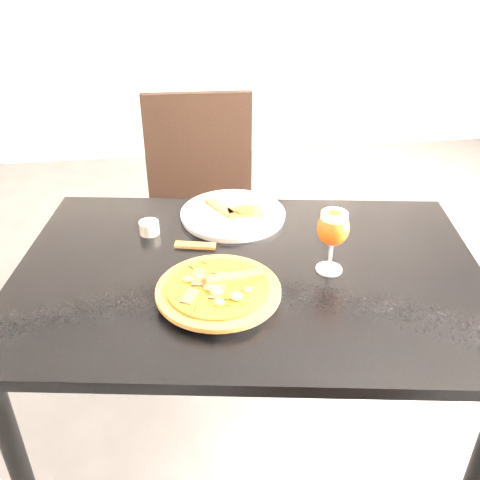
{
  "coord_description": "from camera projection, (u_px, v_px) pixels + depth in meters",
  "views": [
    {
      "loc": [
        -0.27,
        -0.79,
        1.52
      ],
      "look_at": [
        -0.11,
        0.34,
        0.83
      ],
      "focal_mm": 40.0,
      "sensor_mm": 36.0,
      "label": 1
    }
  ],
  "objects": [
    {
      "name": "chair_far",
      "position": [
        201.0,
        210.0,
        2.12
      ],
      "size": [
        0.47,
        0.47,
        0.96
      ],
      "rotation": [
        0.0,
        0.0,
        -0.05
      ],
      "color": "black",
      "rests_on": "ground"
    },
    {
      "name": "beer_glass",
      "position": [
        333.0,
        228.0,
        1.31
      ],
      "size": [
        0.08,
        0.08,
        0.17
      ],
      "color": "silver",
      "rests_on": "dining_table"
    },
    {
      "name": "sauce_cup",
      "position": [
        149.0,
        227.0,
        1.52
      ],
      "size": [
        0.06,
        0.06,
        0.04
      ],
      "color": "beige",
      "rests_on": "dining_table"
    },
    {
      "name": "pizza",
      "position": [
        219.0,
        289.0,
        1.26
      ],
      "size": [
        0.3,
        0.3,
        0.03
      ],
      "rotation": [
        0.0,
        0.0,
        -0.21
      ],
      "color": "#935F23",
      "rests_on": "plate_main"
    },
    {
      "name": "plate_second",
      "position": [
        233.0,
        214.0,
        1.61
      ],
      "size": [
        0.43,
        0.43,
        0.02
      ],
      "primitive_type": "cylinder",
      "rotation": [
        0.0,
        0.0,
        -0.56
      ],
      "color": "white",
      "rests_on": "dining_table"
    },
    {
      "name": "loose_crust",
      "position": [
        195.0,
        245.0,
        1.46
      ],
      "size": [
        0.12,
        0.05,
        0.01
      ],
      "primitive_type": "cube",
      "rotation": [
        0.0,
        0.0,
        -0.23
      ],
      "color": "#935F23",
      "rests_on": "dining_table"
    },
    {
      "name": "dining_table",
      "position": [
        248.0,
        297.0,
        1.42
      ],
      "size": [
        1.32,
        0.99,
        0.75
      ],
      "rotation": [
        0.0,
        0.0,
        -0.17
      ],
      "color": "black",
      "rests_on": "ground"
    },
    {
      "name": "crust_scraps",
      "position": [
        237.0,
        210.0,
        1.6
      ],
      "size": [
        0.16,
        0.13,
        0.01
      ],
      "rotation": [
        0.0,
        0.0,
        -0.66
      ],
      "color": "#935F23",
      "rests_on": "plate_second"
    },
    {
      "name": "plate_main",
      "position": [
        221.0,
        293.0,
        1.27
      ],
      "size": [
        0.37,
        0.37,
        0.01
      ],
      "primitive_type": "cylinder",
      "rotation": [
        0.0,
        0.0,
        -0.49
      ],
      "color": "white",
      "rests_on": "dining_table"
    }
  ]
}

